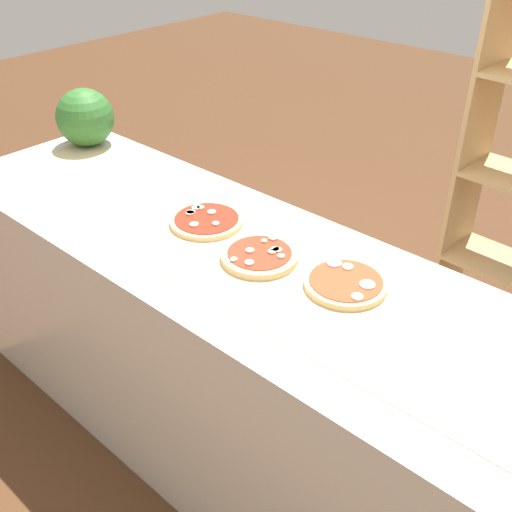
# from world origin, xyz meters

# --- Properties ---
(ground_plane) EXTENTS (12.00, 12.00, 0.00)m
(ground_plane) POSITION_xyz_m (0.00, 0.00, 0.00)
(ground_plane) COLOR #4C2D19
(counter) EXTENTS (2.60, 0.71, 0.90)m
(counter) POSITION_xyz_m (0.00, 0.00, 0.45)
(counter) COLOR beige
(counter) RESTS_ON ground_plane
(parchment_paper) EXTENTS (2.39, 0.46, 0.00)m
(parchment_paper) POSITION_xyz_m (0.00, 0.00, 0.90)
(parchment_paper) COLOR tan
(parchment_paper) RESTS_ON counter
(pizza_mushroom_0) EXTENTS (0.25, 0.25, 0.03)m
(pizza_mushroom_0) POSITION_xyz_m (-0.28, 0.06, 0.91)
(pizza_mushroom_0) COLOR #E5C17F
(pizza_mushroom_0) RESTS_ON parchment_paper
(pizza_mushroom_1) EXTENTS (0.24, 0.24, 0.03)m
(pizza_mushroom_1) POSITION_xyz_m (0.00, 0.02, 0.91)
(pizza_mushroom_1) COLOR #E5C17F
(pizza_mushroom_1) RESTS_ON parchment_paper
(pizza_mozzarella_2) EXTENTS (0.24, 0.24, 0.03)m
(pizza_mozzarella_2) POSITION_xyz_m (0.28, 0.07, 0.91)
(pizza_mozzarella_2) COLOR #E5C17F
(pizza_mozzarella_2) RESTS_ON parchment_paper
(watermelon) EXTENTS (0.24, 0.24, 0.24)m
(watermelon) POSITION_xyz_m (-1.14, 0.20, 1.02)
(watermelon) COLOR #2D6628
(watermelon) RESTS_ON counter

